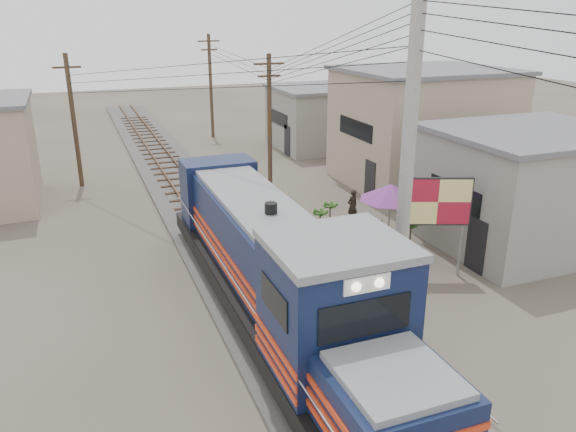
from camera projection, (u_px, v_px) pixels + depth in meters
name	position (u px, v px, depth m)	size (l,w,h in m)	color
ground	(284.00, 333.00, 16.56)	(120.00, 120.00, 0.00)	#473F35
ballast	(206.00, 221.00, 25.30)	(3.60, 70.00, 0.16)	#595651
track	(205.00, 217.00, 25.24)	(1.15, 70.00, 0.12)	#51331E
locomotive	(279.00, 273.00, 16.33)	(3.04, 16.53, 4.10)	black
utility_pole_main	(407.00, 162.00, 15.60)	(0.40, 0.40, 10.00)	#9E9B93
wooden_pole_mid	(270.00, 120.00, 29.11)	(1.60, 0.24, 7.00)	#4C3826
wooden_pole_far	(211.00, 84.00, 41.40)	(1.60, 0.24, 7.50)	#4C3826
wooden_pole_left	(74.00, 119.00, 29.40)	(1.60, 0.24, 7.00)	#4C3826
power_lines	(201.00, 50.00, 21.38)	(9.65, 19.00, 3.30)	black
shophouse_front	(528.00, 188.00, 22.27)	(7.35, 6.30, 4.70)	gray
shophouse_mid	(422.00, 127.00, 30.25)	(8.40, 7.35, 6.20)	gray
shophouse_back	(320.00, 117.00, 38.86)	(6.30, 6.30, 4.20)	gray
billboard	(437.00, 204.00, 19.32)	(2.24, 0.97, 3.65)	#99999E
market_umbrella	(391.00, 192.00, 21.58)	(2.81, 2.81, 2.72)	black
vendor	(352.00, 206.00, 25.04)	(0.57, 0.37, 1.55)	black
plant_nursery	(346.00, 238.00, 22.22)	(3.35, 3.10, 1.11)	#2D631C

